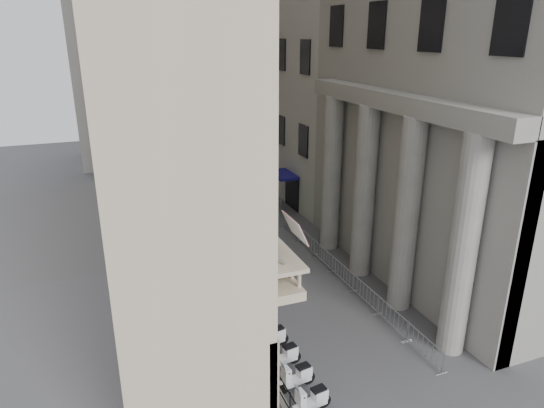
{
  "coord_description": "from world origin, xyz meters",
  "views": [
    {
      "loc": [
        -9.99,
        -8.58,
        13.65
      ],
      "look_at": [
        -0.8,
        15.52,
        4.5
      ],
      "focal_mm": 32.0,
      "sensor_mm": 36.0,
      "label": 1
    }
  ],
  "objects": [
    {
      "name": "scooter_15",
      "position": [
        -3.34,
        24.45,
        0.0
      ],
      "size": [
        1.47,
        0.75,
        1.5
      ],
      "primitive_type": null,
      "rotation": [
        0.0,
        0.0,
        1.71
      ],
      "color": "white",
      "rests_on": "ground"
    },
    {
      "name": "scooter_4",
      "position": [
        -3.34,
        8.89,
        0.0
      ],
      "size": [
        1.47,
        0.75,
        1.5
      ],
      "primitive_type": null,
      "rotation": [
        0.0,
        0.0,
        1.71
      ],
      "color": "white",
      "rests_on": "ground"
    },
    {
      "name": "scooter_13",
      "position": [
        -3.34,
        21.62,
        0.0
      ],
      "size": [
        1.47,
        0.75,
        1.5
      ],
      "primitive_type": null,
      "rotation": [
        0.0,
        0.0,
        1.71
      ],
      "color": "white",
      "rests_on": "ground"
    },
    {
      "name": "scooter_3",
      "position": [
        -3.34,
        7.48,
        0.0
      ],
      "size": [
        1.47,
        0.75,
        1.5
      ],
      "primitive_type": null,
      "rotation": [
        0.0,
        0.0,
        1.71
      ],
      "color": "white",
      "rests_on": "ground"
    },
    {
      "name": "barrier_3",
      "position": [
        2.73,
        13.35,
        0.0
      ],
      "size": [
        0.6,
        2.4,
        1.1
      ],
      "primitive_type": null,
      "color": "#9B9DA2",
      "rests_on": "ground"
    },
    {
      "name": "scooter_14",
      "position": [
        -3.34,
        23.04,
        0.0
      ],
      "size": [
        1.47,
        0.75,
        1.5
      ],
      "primitive_type": null,
      "rotation": [
        0.0,
        0.0,
        1.71
      ],
      "color": "white",
      "rests_on": "ground"
    },
    {
      "name": "barrier_2",
      "position": [
        2.73,
        10.85,
        0.0
      ],
      "size": [
        0.6,
        2.4,
        1.1
      ],
      "primitive_type": null,
      "color": "#9B9DA2",
      "rests_on": "ground"
    },
    {
      "name": "barrier_4",
      "position": [
        2.73,
        15.85,
        0.0
      ],
      "size": [
        0.6,
        2.4,
        1.1
      ],
      "primitive_type": null,
      "color": "#9B9DA2",
      "rests_on": "ground"
    },
    {
      "name": "scooter_9",
      "position": [
        -3.34,
        15.97,
        0.0
      ],
      "size": [
        1.47,
        0.75,
        1.5
      ],
      "primitive_type": null,
      "rotation": [
        0.0,
        0.0,
        1.71
      ],
      "color": "white",
      "rests_on": "ground"
    },
    {
      "name": "scooter_11",
      "position": [
        -3.34,
        18.79,
        0.0
      ],
      "size": [
        1.47,
        0.75,
        1.5
      ],
      "primitive_type": null,
      "rotation": [
        0.0,
        0.0,
        1.71
      ],
      "color": "white",
      "rests_on": "ground"
    },
    {
      "name": "scooter_10",
      "position": [
        -3.34,
        17.38,
        0.0
      ],
      "size": [
        1.47,
        0.75,
        1.5
      ],
      "primitive_type": null,
      "rotation": [
        0.0,
        0.0,
        1.71
      ],
      "color": "white",
      "rests_on": "ground"
    },
    {
      "name": "pedestrian_a",
      "position": [
        0.78,
        22.03,
        0.96
      ],
      "size": [
        0.8,
        0.64,
        1.93
      ],
      "primitive_type": "imported",
      "rotation": [
        0.0,
        0.0,
        3.42
      ],
      "color": "black",
      "rests_on": "ground"
    },
    {
      "name": "barrier_0",
      "position": [
        2.73,
        5.85,
        0.0
      ],
      "size": [
        0.6,
        2.4,
        1.1
      ],
      "primitive_type": null,
      "color": "#9B9DA2",
      "rests_on": "ground"
    },
    {
      "name": "scooter_6",
      "position": [
        -3.34,
        11.72,
        0.0
      ],
      "size": [
        1.47,
        0.75,
        1.5
      ],
      "primitive_type": null,
      "rotation": [
        0.0,
        0.0,
        1.71
      ],
      "color": "white",
      "rests_on": "ground"
    },
    {
      "name": "scooter_5",
      "position": [
        -3.34,
        10.31,
        0.0
      ],
      "size": [
        1.47,
        0.75,
        1.5
      ],
      "primitive_type": null,
      "rotation": [
        0.0,
        0.0,
        1.71
      ],
      "color": "white",
      "rests_on": "ground"
    },
    {
      "name": "barrier_6",
      "position": [
        2.73,
        20.85,
        0.0
      ],
      "size": [
        0.6,
        2.4,
        1.1
      ],
      "primitive_type": null,
      "color": "#9B9DA2",
      "rests_on": "ground"
    },
    {
      "name": "scooter_8",
      "position": [
        -3.34,
        14.55,
        0.0
      ],
      "size": [
        1.47,
        0.75,
        1.5
      ],
      "primitive_type": null,
      "rotation": [
        0.0,
        0.0,
        1.71
      ],
      "color": "white",
      "rests_on": "ground"
    },
    {
      "name": "street_lamp",
      "position": [
        -3.94,
        25.87,
        4.34
      ],
      "size": [
        2.37,
        0.67,
        7.36
      ],
      "rotation": [
        0.0,
        0.0,
        0.21
      ],
      "color": "gray",
      "rests_on": "ground"
    },
    {
      "name": "pedestrian_c",
      "position": [
        0.39,
        31.45,
        0.82
      ],
      "size": [
        0.95,
        0.94,
        1.65
      ],
      "primitive_type": "imported",
      "rotation": [
        0.0,
        0.0,
        3.9
      ],
      "color": "black",
      "rests_on": "ground"
    },
    {
      "name": "scooter_2",
      "position": [
        -3.34,
        6.06,
        0.0
      ],
      "size": [
        1.47,
        0.75,
        1.5
      ],
      "primitive_type": null,
      "rotation": [
        0.0,
        0.0,
        1.71
      ],
      "color": "white",
      "rests_on": "ground"
    },
    {
      "name": "blue_awning",
      "position": [
        4.15,
        26.0,
        0.0
      ],
      "size": [
        1.6,
        3.0,
        3.0
      ],
      "primitive_type": null,
      "color": "navy",
      "rests_on": "ground"
    },
    {
      "name": "barrier_5",
      "position": [
        2.73,
        18.35,
        0.0
      ],
      "size": [
        0.6,
        2.4,
        1.1
      ],
      "primitive_type": null,
      "color": "#9B9DA2",
      "rests_on": "ground"
    },
    {
      "name": "security_tent",
      "position": [
        -3.6,
        28.77,
        2.51
      ],
      "size": [
        3.7,
        3.7,
        3.01
      ],
      "color": "white",
      "rests_on": "ground"
    },
    {
      "name": "pedestrian_b",
      "position": [
        2.16,
        28.13,
        0.76
      ],
      "size": [
        0.94,
        0.9,
        1.52
      ],
      "primitive_type": "imported",
      "rotation": [
        0.0,
        0.0,
        2.52
      ],
      "color": "black",
      "rests_on": "ground"
    },
    {
      "name": "iron_fence",
      "position": [
        -4.3,
        18.0,
        0.0
      ],
      "size": [
        0.3,
        28.0,
        1.4
      ],
      "primitive_type": null,
      "color": "black",
      "rests_on": "ground"
    },
    {
      "name": "info_kiosk",
      "position": [
        -3.25,
        22.97,
        0.9
      ],
      "size": [
        0.46,
        0.88,
        1.79
      ],
      "rotation": [
        0.0,
        0.0,
        -0.25
      ],
      "color": "black",
      "rests_on": "ground"
    },
    {
      "name": "scooter_12",
      "position": [
        -3.34,
        20.21,
        0.0
      ],
      "size": [
        1.47,
        0.75,
        1.5
      ],
      "primitive_type": null,
      "rotation": [
        0.0,
        0.0,
        1.71
      ],
      "color": "white",
      "rests_on": "ground"
    },
    {
      "name": "scooter_7",
      "position": [
        -3.34,
        13.14,
        0.0
      ],
      "size": [
        1.47,
        0.75,
        1.5
      ],
      "primitive_type": null,
      "rotation": [
        0.0,
        0.0,
        1.71
      ],
      "color": "white",
      "rests_on": "ground"
    },
    {
      "name": "barrier_1",
      "position": [
        2.73,
        8.35,
        0.0
      ],
      "size": [
        0.6,
        2.4,
        1.1
      ],
      "primitive_type": null,
      "color": "#9B9DA2",
      "rests_on": "ground"
    },
    {
      "name": "far_building",
      "position": [
        0.0,
        48.0,
        15.0
      ],
      "size": [
        22.0,
        10.0,
        30.0
      ],
      "primitive_type": "cube",
      "color": "#A29F99",
      "rests_on": "ground"
    }
  ]
}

